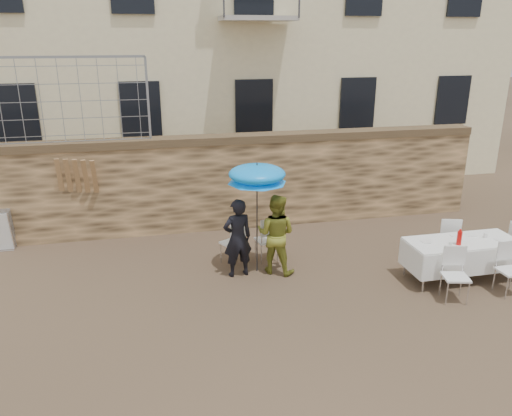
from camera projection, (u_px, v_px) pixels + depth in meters
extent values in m
plane|color=brown|center=(261.00, 343.00, 7.54)|extent=(80.00, 80.00, 0.00)
cube|color=olive|center=(214.00, 184.00, 11.80)|extent=(13.00, 0.50, 2.20)
imported|color=black|center=(238.00, 238.00, 9.46)|extent=(0.62, 0.46, 1.55)
imported|color=#AEB136|center=(276.00, 234.00, 9.61)|extent=(0.97, 0.92, 1.58)
cylinder|color=#3F3F44|center=(257.00, 228.00, 9.59)|extent=(0.03, 0.03, 1.81)
cone|color=#0B91FF|center=(257.00, 177.00, 9.26)|extent=(1.12, 1.12, 0.22)
cube|color=white|center=(463.00, 242.00, 9.35)|extent=(2.10, 0.85, 0.05)
cylinder|color=silver|center=(425.00, 273.00, 8.96)|extent=(0.04, 0.04, 0.74)
cylinder|color=silver|center=(406.00, 257.00, 9.60)|extent=(0.04, 0.04, 0.74)
cylinder|color=silver|center=(492.00, 249.00, 9.98)|extent=(0.04, 0.04, 0.74)
cylinder|color=red|center=(459.00, 238.00, 9.12)|extent=(0.09, 0.09, 0.26)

